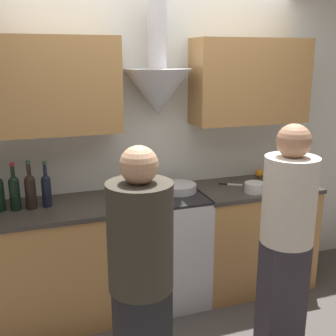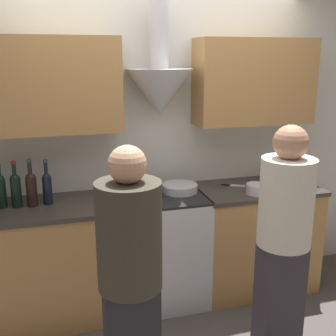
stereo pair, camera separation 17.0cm
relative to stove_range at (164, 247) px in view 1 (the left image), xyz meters
The scene contains 15 objects.
ground_plane 0.56m from the stove_range, 90.00° to the right, with size 12.00×12.00×0.00m, color #4C4744.
wall_back 1.03m from the stove_range, 95.59° to the left, with size 8.40×0.53×2.60m.
counter_left 0.90m from the stove_range, behind, with size 1.19×0.62×0.93m.
counter_right 0.82m from the stove_range, ahead, with size 1.03×0.62×0.93m.
stove_range is the anchor object (origin of this frame).
wine_bottle_3 1.27m from the stove_range, behind, with size 0.08×0.08×0.35m.
wine_bottle_4 1.18m from the stove_range, behind, with size 0.08×0.08×0.36m.
wine_bottle_5 1.08m from the stove_range, behind, with size 0.07×0.07×0.34m.
stock_pot 0.55m from the stove_range, behind, with size 0.22×0.22×0.14m.
mixing_bowl 0.51m from the stove_range, 17.08° to the left, with size 0.29×0.29×0.06m.
orange_fruit 1.13m from the stove_range, 11.54° to the left, with size 0.08×0.08×0.08m.
saucepan 0.90m from the stove_range, 13.58° to the right, with size 0.17×0.17×0.08m.
chefs_knife 0.79m from the stove_range, ahead, with size 0.19×0.13×0.01m.
person_foreground_left 1.25m from the stove_range, 114.41° to the right, with size 0.35×0.35×1.58m.
person_foreground_right 1.12m from the stove_range, 57.20° to the right, with size 0.35×0.35×1.61m.
Camera 1 is at (-1.01, -2.73, 2.01)m, focal length 45.00 mm.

